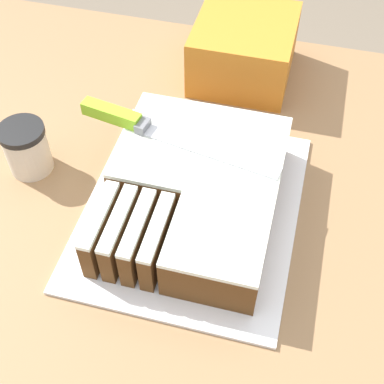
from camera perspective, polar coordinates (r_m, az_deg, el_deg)
countertop at (r=1.23m, az=-0.22°, el=-17.80°), size 1.40×1.10×0.95m
cake_board at (r=0.84m, az=0.00°, el=-1.81°), size 0.33×0.39×0.01m
cake at (r=0.81m, az=0.47°, el=0.29°), size 0.25×0.32×0.08m
knife at (r=0.84m, az=-5.85°, el=7.27°), size 0.33×0.08×0.02m
coffee_cup at (r=0.91m, az=-17.24°, el=4.47°), size 0.07×0.07×0.09m
storage_box at (r=1.05m, az=5.44°, el=14.93°), size 0.18×0.20×0.11m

